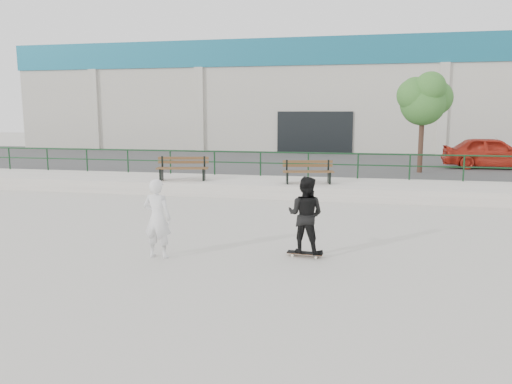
% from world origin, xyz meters
% --- Properties ---
extents(ground, '(120.00, 120.00, 0.00)m').
position_xyz_m(ground, '(0.00, 0.00, 0.00)').
color(ground, '#BAB7AA').
rests_on(ground, ground).
extents(ledge, '(30.00, 3.00, 0.50)m').
position_xyz_m(ledge, '(0.00, 9.50, 0.25)').
color(ledge, silver).
rests_on(ledge, ground).
extents(parking_strip, '(60.00, 14.00, 0.50)m').
position_xyz_m(parking_strip, '(0.00, 18.00, 0.25)').
color(parking_strip, '#3F3F3F').
rests_on(parking_strip, ground).
extents(railing, '(28.00, 0.06, 1.03)m').
position_xyz_m(railing, '(-0.00, 10.80, 1.24)').
color(railing, '#153A1D').
rests_on(railing, ledge).
extents(commercial_building, '(44.20, 16.33, 8.00)m').
position_xyz_m(commercial_building, '(-0.00, 31.99, 4.58)').
color(commercial_building, '#ABA699').
rests_on(commercial_building, ground).
extents(bench_left, '(2.08, 0.98, 0.93)m').
position_xyz_m(bench_left, '(-3.73, 8.90, 0.96)').
color(bench_left, brown).
rests_on(bench_left, ledge).
extents(bench_right, '(1.96, 0.93, 0.87)m').
position_xyz_m(bench_right, '(1.19, 9.01, 0.93)').
color(bench_right, brown).
rests_on(bench_right, ledge).
extents(tree, '(2.45, 2.18, 4.35)m').
position_xyz_m(tree, '(5.70, 13.51, 3.76)').
color(tree, '#4A3225').
rests_on(tree, parking_strip).
extents(red_car, '(4.46, 1.87, 1.51)m').
position_xyz_m(red_car, '(9.17, 15.93, 1.25)').
color(red_car, '#B22515').
rests_on(red_car, parking_strip).
extents(skateboard, '(0.79, 0.25, 0.09)m').
position_xyz_m(skateboard, '(1.98, 1.06, 0.07)').
color(skateboard, black).
rests_on(skateboard, ground).
extents(standing_skater, '(0.94, 0.80, 1.68)m').
position_xyz_m(standing_skater, '(1.98, 1.06, 0.94)').
color(standing_skater, black).
rests_on(standing_skater, skateboard).
extents(seated_skater, '(0.66, 0.46, 1.74)m').
position_xyz_m(seated_skater, '(-1.14, 0.32, 0.87)').
color(seated_skater, white).
rests_on(seated_skater, ground).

